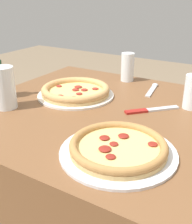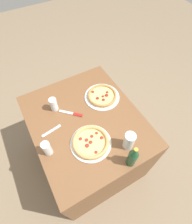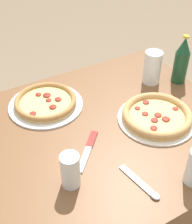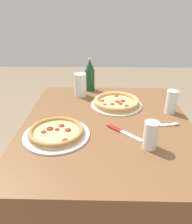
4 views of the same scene
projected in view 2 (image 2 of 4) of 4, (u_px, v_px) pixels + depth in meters
ground_plane at (89, 155)px, 2.06m from camera, size 8.00×8.00×0.00m
table at (87, 140)px, 1.75m from camera, size 1.03×0.87×0.77m
pizza_pepperoni at (102, 96)px, 1.56m from camera, size 0.31×0.31×0.04m
pizza_veggie at (91, 142)px, 1.30m from camera, size 0.31×0.31×0.04m
glass_water at (129, 141)px, 1.25m from camera, size 0.08×0.08×0.15m
glass_orange_juice at (54, 105)px, 1.45m from camera, size 0.06×0.06×0.12m
glass_iced_tea at (47, 149)px, 1.22m from camera, size 0.06×0.06×0.13m
beer_bottle at (133, 157)px, 1.14m from camera, size 0.06×0.06×0.23m
knife at (72, 113)px, 1.46m from camera, size 0.16×0.16×0.01m
spoon at (49, 132)px, 1.36m from camera, size 0.05×0.17×0.01m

